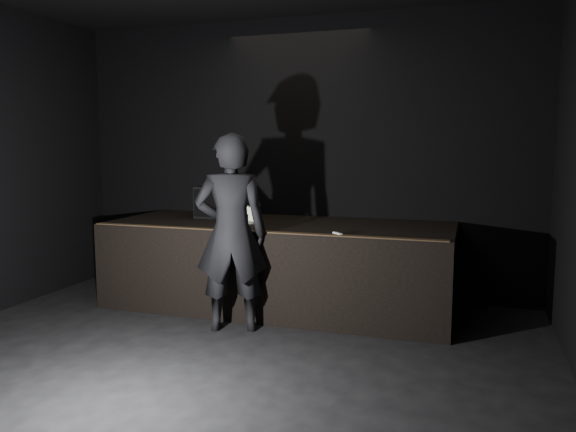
% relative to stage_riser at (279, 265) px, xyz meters
% --- Properties ---
extents(ground, '(7.00, 7.00, 0.00)m').
position_rel_stage_riser_xyz_m(ground, '(0.00, -2.73, -0.50)').
color(ground, black).
rests_on(ground, ground).
extents(room_walls, '(6.10, 7.10, 3.52)m').
position_rel_stage_riser_xyz_m(room_walls, '(0.00, -2.73, 1.52)').
color(room_walls, black).
rests_on(room_walls, ground).
extents(stage_riser, '(4.00, 1.50, 1.00)m').
position_rel_stage_riser_xyz_m(stage_riser, '(0.00, 0.00, 0.00)').
color(stage_riser, black).
rests_on(stage_riser, ground).
extents(riser_lip, '(3.92, 0.10, 0.01)m').
position_rel_stage_riser_xyz_m(riser_lip, '(0.00, -0.71, 0.51)').
color(riser_lip, brown).
rests_on(riser_lip, stage_riser).
extents(stage_monitor, '(0.60, 0.45, 0.39)m').
position_rel_stage_riser_xyz_m(stage_monitor, '(-0.84, 0.25, 0.70)').
color(stage_monitor, black).
rests_on(stage_monitor, stage_riser).
extents(cable, '(0.85, 0.03, 0.02)m').
position_rel_stage_riser_xyz_m(cable, '(-0.83, 0.35, 0.51)').
color(cable, black).
rests_on(cable, stage_riser).
extents(laptop, '(0.37, 0.35, 0.20)m').
position_rel_stage_riser_xyz_m(laptop, '(-0.36, -0.20, 0.55)').
color(laptop, white).
rests_on(laptop, stage_riser).
extents(beer_can, '(0.07, 0.07, 0.16)m').
position_rel_stage_riser_xyz_m(beer_can, '(-0.20, -0.54, 0.58)').
color(beer_can, silver).
rests_on(beer_can, stage_riser).
extents(plastic_cup, '(0.07, 0.07, 0.09)m').
position_rel_stage_riser_xyz_m(plastic_cup, '(0.26, 0.29, 0.54)').
color(plastic_cup, white).
rests_on(plastic_cup, stage_riser).
extents(wii_remote, '(0.12, 0.12, 0.03)m').
position_rel_stage_riser_xyz_m(wii_remote, '(0.86, -0.65, 0.51)').
color(wii_remote, silver).
rests_on(wii_remote, stage_riser).
extents(person, '(0.86, 0.70, 2.03)m').
position_rel_stage_riser_xyz_m(person, '(-0.18, -0.95, 0.51)').
color(person, black).
rests_on(person, ground).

